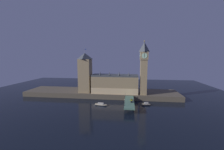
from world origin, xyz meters
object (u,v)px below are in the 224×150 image
object	(u,v)px
car_southbound_trail	(131,100)
boat_upstream	(101,104)
pedestrian_mid_walk	(134,101)
street_lamp_far	(125,94)
pedestrian_near_rail	(125,102)
victoria_tower	(85,73)
car_southbound_lead	(131,102)
clock_tower	(144,67)
street_lamp_near	(124,102)
boat_downstream	(146,104)

from	to	relation	value
car_southbound_trail	boat_upstream	bearing A→B (deg)	-174.24
car_southbound_trail	pedestrian_mid_walk	distance (m)	4.70
car_southbound_trail	street_lamp_far	distance (m)	13.72
pedestrian_near_rail	pedestrian_mid_walk	xyz separation A→B (m)	(9.39, 6.87, 0.12)
victoria_tower	car_southbound_trail	bearing A→B (deg)	-25.56
car_southbound_lead	pedestrian_near_rail	distance (m)	8.22
boat_upstream	car_southbound_trail	bearing A→B (deg)	5.76
pedestrian_mid_walk	boat_upstream	xyz separation A→B (m)	(-37.60, 0.51, -6.23)
pedestrian_mid_walk	car_southbound_lead	bearing A→B (deg)	-131.67
clock_tower	street_lamp_near	size ratio (longest dim) A/B	10.56
street_lamp_far	boat_upstream	world-z (taller)	street_lamp_far
car_southbound_lead	boat_upstream	world-z (taller)	car_southbound_lead
victoria_tower	boat_upstream	world-z (taller)	victoria_tower
victoria_tower	street_lamp_near	size ratio (longest dim) A/B	9.19
boat_upstream	pedestrian_near_rail	bearing A→B (deg)	-14.66
pedestrian_near_rail	pedestrian_mid_walk	distance (m)	11.63
street_lamp_near	boat_upstream	world-z (taller)	street_lamp_near
victoria_tower	boat_downstream	distance (m)	92.28
street_lamp_near	boat_upstream	xyz separation A→B (m)	(-27.81, 14.96, -9.41)
victoria_tower	street_lamp_near	distance (m)	78.93
street_lamp_near	street_lamp_far	xyz separation A→B (m)	(-0.00, 29.44, 0.22)
victoria_tower	boat_downstream	size ratio (longest dim) A/B	5.70
car_southbound_lead	car_southbound_trail	distance (m)	6.70
boat_downstream	street_lamp_near	bearing A→B (deg)	-139.21
car_southbound_lead	boat_downstream	size ratio (longest dim) A/B	0.43
car_southbound_trail	street_lamp_near	xyz separation A→B (m)	(-7.44, -18.52, 3.46)
car_southbound_trail	boat_downstream	xyz separation A→B (m)	(17.15, 2.70, -5.77)
car_southbound_trail	pedestrian_mid_walk	world-z (taller)	pedestrian_mid_walk
victoria_tower	street_lamp_near	xyz separation A→B (m)	(56.87, -49.27, -23.83)
clock_tower	victoria_tower	world-z (taller)	clock_tower
victoria_tower	car_southbound_lead	bearing A→B (deg)	-30.22
pedestrian_near_rail	street_lamp_near	distance (m)	8.28
car_southbound_lead	car_southbound_trail	world-z (taller)	car_southbound_trail
street_lamp_near	street_lamp_far	size ratio (longest dim) A/B	0.95
clock_tower	pedestrian_mid_walk	distance (m)	49.67
victoria_tower	street_lamp_far	xyz separation A→B (m)	(56.87, -19.83, -23.61)
street_lamp_near	boat_downstream	xyz separation A→B (m)	(24.59, 21.22, -9.23)
car_southbound_lead	boat_downstream	bearing A→B (deg)	28.73
clock_tower	car_southbound_lead	size ratio (longest dim) A/B	15.40
victoria_tower	boat_downstream	world-z (taller)	victoria_tower
victoria_tower	car_southbound_lead	size ratio (longest dim) A/B	13.40
pedestrian_mid_walk	pedestrian_near_rail	bearing A→B (deg)	-143.80
clock_tower	victoria_tower	xyz separation A→B (m)	(-80.07, 3.80, -9.39)
pedestrian_near_rail	street_lamp_near	bearing A→B (deg)	-93.02
clock_tower	car_southbound_lead	xyz separation A→B (m)	(-15.77, -33.66, -36.73)
clock_tower	boat_downstream	world-z (taller)	clock_tower
car_southbound_lead	street_lamp_far	size ratio (longest dim) A/B	0.65
clock_tower	boat_upstream	distance (m)	73.15
street_lamp_near	victoria_tower	bearing A→B (deg)	139.10
street_lamp_near	boat_upstream	distance (m)	32.95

